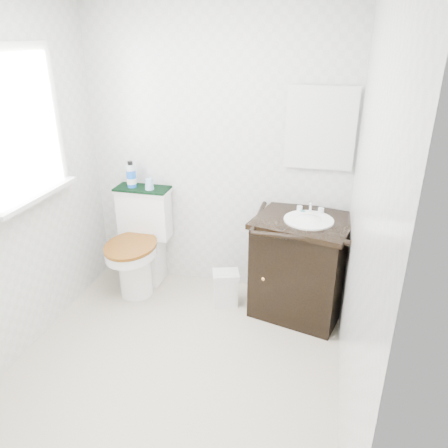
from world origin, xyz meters
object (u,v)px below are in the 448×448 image
at_px(vanity, 301,264).
at_px(cup, 149,184).
at_px(toilet, 141,247).
at_px(trash_bin, 226,288).
at_px(mouthwash_bottle, 131,175).

height_order(vanity, cup, cup).
height_order(toilet, trash_bin, toilet).
bearing_deg(cup, toilet, -129.26).
bearing_deg(vanity, toilet, 177.53).
xyz_separation_m(toilet, trash_bin, (0.80, -0.13, -0.22)).
bearing_deg(vanity, cup, 173.14).
bearing_deg(mouthwash_bottle, trash_bin, -15.49).
relative_size(toilet, vanity, 0.95).
bearing_deg(cup, vanity, -6.86).
height_order(trash_bin, mouthwash_bottle, mouthwash_bottle).
height_order(toilet, mouthwash_bottle, mouthwash_bottle).
relative_size(toilet, cup, 9.31).
relative_size(mouthwash_bottle, cup, 2.41).
height_order(toilet, vanity, vanity).
relative_size(trash_bin, cup, 3.28).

